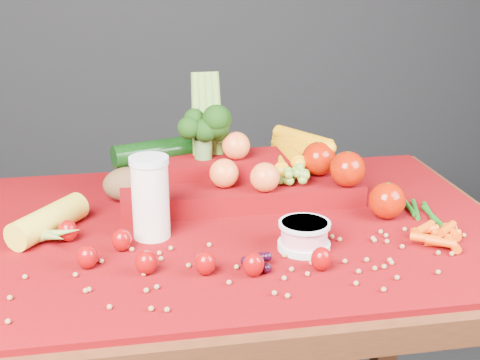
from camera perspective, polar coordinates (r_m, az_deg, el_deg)
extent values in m
cube|color=#34190B|center=(1.37, 0.15, -5.21)|extent=(1.10, 0.80, 0.05)
cube|color=#34190B|center=(1.84, -17.09, -12.44)|extent=(0.06, 0.06, 0.70)
cube|color=#34190B|center=(1.95, 12.53, -9.97)|extent=(0.06, 0.06, 0.70)
cube|color=#690308|center=(1.36, 0.15, -4.02)|extent=(1.05, 0.75, 0.01)
cylinder|color=silver|center=(1.28, -7.65, -1.49)|extent=(0.07, 0.07, 0.16)
cylinder|color=silver|center=(1.26, -7.80, 1.68)|extent=(0.08, 0.08, 0.01)
cylinder|color=silver|center=(1.25, 5.47, -5.57)|extent=(0.10, 0.10, 0.01)
cylinder|color=pink|center=(1.24, 5.51, -4.46)|extent=(0.09, 0.09, 0.04)
cylinder|color=silver|center=(1.24, 5.54, -3.76)|extent=(0.10, 0.10, 0.01)
ellipsoid|color=#8F0905|center=(1.25, -10.07, -5.06)|extent=(0.04, 0.04, 0.04)
cone|color=#194A0D|center=(1.25, -10.13, -4.22)|extent=(0.03, 0.03, 0.01)
ellipsoid|color=#8F0905|center=(1.20, -12.91, -6.42)|extent=(0.04, 0.04, 0.04)
cone|color=#194A0D|center=(1.19, -12.98, -5.54)|extent=(0.03, 0.03, 0.01)
ellipsoid|color=#8F0905|center=(1.16, -8.02, -6.99)|extent=(0.04, 0.04, 0.04)
cone|color=#194A0D|center=(1.15, -8.07, -6.09)|extent=(0.03, 0.03, 0.01)
ellipsoid|color=#8F0905|center=(1.15, -2.97, -7.09)|extent=(0.04, 0.04, 0.04)
cone|color=#194A0D|center=(1.14, -2.99, -6.18)|extent=(0.03, 0.03, 0.01)
ellipsoid|color=#8F0905|center=(1.15, 1.16, -7.22)|extent=(0.04, 0.04, 0.04)
cone|color=#194A0D|center=(1.14, 1.17, -6.31)|extent=(0.03, 0.03, 0.01)
ellipsoid|color=#8F0905|center=(1.17, 6.96, -6.70)|extent=(0.04, 0.04, 0.04)
cone|color=#194A0D|center=(1.16, 7.00, -5.80)|extent=(0.03, 0.03, 0.01)
ellipsoid|color=#8F0905|center=(1.35, -7.57, -3.14)|extent=(0.04, 0.04, 0.04)
cone|color=#194A0D|center=(1.34, -7.61, -2.34)|extent=(0.03, 0.03, 0.01)
ellipsoid|color=#8F0905|center=(1.31, -14.48, -4.22)|extent=(0.04, 0.04, 0.04)
cone|color=#194A0D|center=(1.31, -14.55, -3.41)|extent=(0.03, 0.03, 0.01)
cylinder|color=yellow|center=(1.35, -16.03, -3.36)|extent=(0.15, 0.18, 0.06)
ellipsoid|color=brown|center=(1.48, -9.49, -0.35)|extent=(0.11, 0.08, 0.08)
cube|color=#690308|center=(1.49, -0.13, -0.66)|extent=(0.52, 0.22, 0.04)
cube|color=#690308|center=(1.52, -1.21, 1.36)|extent=(0.28, 0.12, 0.03)
sphere|color=#9C1702|center=(1.44, 9.17, 0.93)|extent=(0.08, 0.08, 0.08)
sphere|color=#9C1702|center=(1.40, 12.45, -1.72)|extent=(0.08, 0.08, 0.08)
sphere|color=#9C1702|center=(1.50, 6.73, 1.82)|extent=(0.08, 0.08, 0.08)
sphere|color=#DE4827|center=(1.41, -1.37, 0.58)|extent=(0.06, 0.06, 0.06)
sphere|color=#DE4827|center=(1.39, 2.14, 0.24)|extent=(0.06, 0.06, 0.06)
sphere|color=#DE4827|center=(1.49, -0.34, 2.95)|extent=(0.06, 0.06, 0.06)
cylinder|color=#E69600|center=(1.56, 3.36, 1.84)|extent=(0.06, 0.18, 0.04)
cylinder|color=#E69600|center=(1.56, 4.09, 2.40)|extent=(0.04, 0.18, 0.04)
cylinder|color=#E69600|center=(1.56, 4.81, 2.97)|extent=(0.08, 0.18, 0.04)
cylinder|color=#E69600|center=(1.56, 5.36, 3.52)|extent=(0.11, 0.18, 0.04)
cylinder|color=#3F662D|center=(1.50, -3.14, 2.70)|extent=(0.04, 0.04, 0.04)
cylinder|color=olive|center=(1.52, -3.74, 5.01)|extent=(0.03, 0.06, 0.22)
cylinder|color=olive|center=(1.52, -3.14, 5.04)|extent=(0.02, 0.06, 0.22)
cylinder|color=olive|center=(1.52, -2.54, 5.07)|extent=(0.02, 0.06, 0.22)
cylinder|color=olive|center=(1.53, -1.94, 5.10)|extent=(0.03, 0.06, 0.22)
cylinder|color=black|center=(1.53, -6.65, 2.54)|extent=(0.23, 0.12, 0.05)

